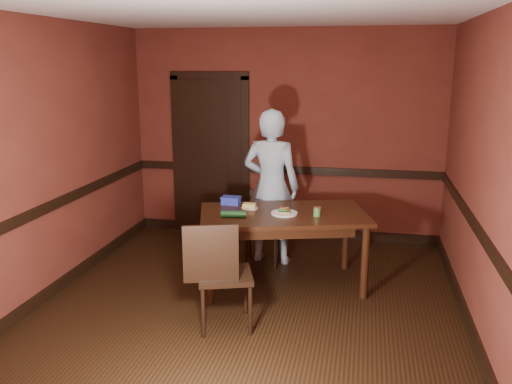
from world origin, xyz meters
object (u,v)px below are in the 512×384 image
at_px(person, 271,187).
at_px(cheese_saucer, 250,207).
at_px(chair_far, 262,229).
at_px(sauce_jar, 317,212).
at_px(food_tub, 231,200).
at_px(dining_table, 283,249).
at_px(sandwich_plate, 284,212).
at_px(chair_near, 225,273).

relative_size(person, cheese_saucer, 9.99).
distance_m(chair_far, person, 0.49).
distance_m(chair_far, sauce_jar, 1.02).
bearing_deg(food_tub, dining_table, -16.25).
height_order(sandwich_plate, sauce_jar, sauce_jar).
distance_m(person, sandwich_plate, 0.78).
relative_size(sauce_jar, food_tub, 0.44).
xyz_separation_m(chair_near, sandwich_plate, (0.38, 0.94, 0.31)).
xyz_separation_m(dining_table, food_tub, (-0.60, 0.21, 0.44)).
bearing_deg(sandwich_plate, dining_table, 107.79).
bearing_deg(chair_near, sauce_jar, -145.40).
height_order(chair_far, food_tub, food_tub).
xyz_separation_m(sandwich_plate, cheese_saucer, (-0.39, 0.13, 0.00)).
distance_m(sandwich_plate, food_tub, 0.67).
distance_m(chair_far, chair_near, 1.56).
bearing_deg(chair_far, chair_near, -96.10).
bearing_deg(food_tub, person, 55.21).
distance_m(sandwich_plate, cheese_saucer, 0.41).
height_order(chair_far, sauce_jar, sauce_jar).
bearing_deg(cheese_saucer, food_tub, 151.01).
height_order(sauce_jar, food_tub, sauce_jar).
bearing_deg(sauce_jar, sandwich_plate, 178.32).
relative_size(dining_table, person, 0.94).
height_order(dining_table, person, person).
bearing_deg(dining_table, chair_near, -125.96).
bearing_deg(chair_far, sandwich_plate, -66.05).
relative_size(person, food_tub, 8.57).
bearing_deg(food_tub, sauce_jar, -13.13).
height_order(chair_far, person, person).
relative_size(chair_near, person, 0.55).
xyz_separation_m(chair_far, sauce_jar, (0.68, -0.63, 0.42)).
height_order(chair_far, chair_near, chair_near).
bearing_deg(dining_table, food_tub, 144.86).
distance_m(dining_table, person, 0.87).
bearing_deg(sandwich_plate, cheese_saucer, 161.01).
xyz_separation_m(person, food_tub, (-0.36, -0.46, -0.06)).
xyz_separation_m(dining_table, chair_near, (-0.36, -0.99, 0.10)).
distance_m(chair_near, sauce_jar, 1.21).
relative_size(dining_table, food_tub, 8.07).
relative_size(chair_near, sandwich_plate, 3.70).
height_order(person, food_tub, person).
height_order(chair_near, sandwich_plate, chair_near).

